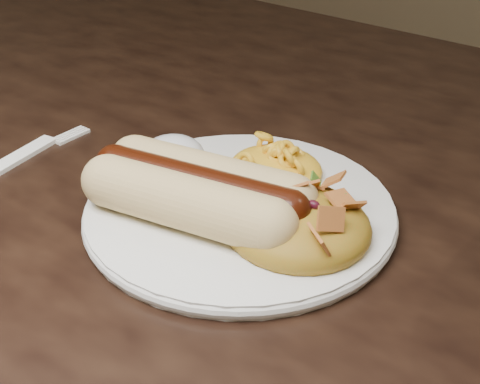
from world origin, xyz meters
The scene contains 7 objects.
table centered at (0.00, 0.00, 0.66)m, with size 1.60×0.90×0.75m.
plate centered at (0.02, -0.02, 0.76)m, with size 0.23×0.23×0.01m, color silver.
hotdog centered at (0.01, -0.05, 0.78)m, with size 0.14×0.09×0.04m.
mac_and_cheese centered at (0.02, 0.03, 0.78)m, with size 0.08×0.07×0.03m, color yellow.
sour_cream centered at (-0.06, -0.01, 0.78)m, with size 0.05×0.05×0.03m, color silver.
taco_salad centered at (0.07, -0.03, 0.78)m, with size 0.10×0.10×0.05m.
fork centered at (-0.18, -0.08, 0.75)m, with size 0.02×0.13×0.00m, color white.
Camera 1 is at (0.28, -0.35, 1.02)m, focal length 50.00 mm.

